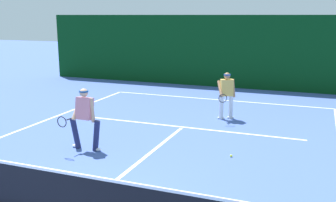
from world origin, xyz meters
TOP-DOWN VIEW (x-y plane):
  - court_line_baseline_far at (0.00, 11.07)m, footprint 9.43×0.10m
  - court_line_service at (0.00, 6.54)m, footprint 7.68×0.10m
  - court_line_centre at (0.00, 3.20)m, footprint 0.10×6.40m
  - tennis_net at (0.00, 0.00)m, footprint 10.34×0.09m
  - player_near at (-1.75, 3.56)m, footprint 0.97×0.84m
  - player_far at (1.07, 8.07)m, footprint 0.68×0.94m
  - tennis_ball at (2.06, 4.40)m, footprint 0.07×0.07m
  - back_fence_windscreen at (0.00, 14.14)m, footprint 20.77×0.12m

SIDE VIEW (x-z plane):
  - court_line_baseline_far at x=0.00m, z-range 0.00..0.01m
  - court_line_service at x=0.00m, z-range 0.00..0.01m
  - court_line_centre at x=0.00m, z-range 0.00..0.01m
  - tennis_ball at x=2.06m, z-range 0.00..0.07m
  - tennis_net at x=0.00m, z-range 0.00..1.06m
  - player_far at x=1.07m, z-range 0.08..1.73m
  - player_near at x=-1.75m, z-range 0.09..1.77m
  - back_fence_windscreen at x=0.00m, z-range 0.00..3.59m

